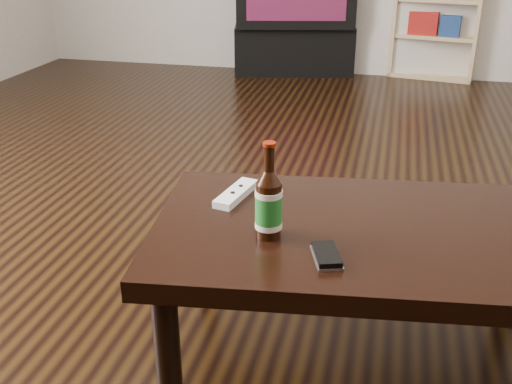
% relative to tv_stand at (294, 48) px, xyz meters
% --- Properties ---
extents(floor, '(5.00, 6.00, 0.01)m').
position_rel_tv_stand_xyz_m(floor, '(0.49, -2.99, -0.18)').
color(floor, black).
rests_on(floor, ground).
extents(tv_stand, '(0.96, 0.62, 0.35)m').
position_rel_tv_stand_xyz_m(tv_stand, '(0.00, 0.00, 0.00)').
color(tv_stand, black).
rests_on(tv_stand, floor).
extents(coffee_table, '(1.09, 0.72, 0.39)m').
position_rel_tv_stand_xyz_m(coffee_table, '(0.74, -3.26, 0.16)').
color(coffee_table, black).
rests_on(coffee_table, floor).
extents(beer_bottle, '(0.08, 0.08, 0.23)m').
position_rel_tv_stand_xyz_m(beer_bottle, '(0.52, -3.36, 0.29)').
color(beer_bottle, black).
rests_on(beer_bottle, coffee_table).
extents(phone, '(0.09, 0.12, 0.02)m').
position_rel_tv_stand_xyz_m(phone, '(0.67, -3.43, 0.22)').
color(phone, '#B1B1B4').
rests_on(phone, coffee_table).
extents(remote, '(0.08, 0.18, 0.02)m').
position_rel_tv_stand_xyz_m(remote, '(0.39, -3.17, 0.22)').
color(remote, silver).
rests_on(remote, coffee_table).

